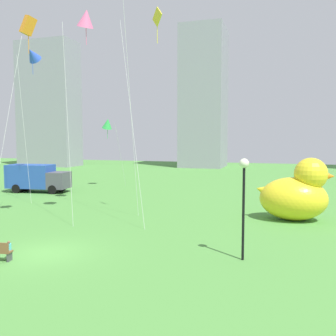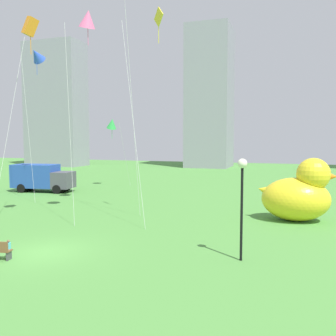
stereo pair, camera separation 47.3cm
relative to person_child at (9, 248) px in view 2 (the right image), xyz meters
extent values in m
plane|color=#4D8F3D|center=(0.97, 1.29, -0.48)|extent=(140.00, 140.00, 0.00)
cube|color=#47474C|center=(0.17, -0.18, -0.29)|extent=(0.15, 0.38, 0.39)
cylinder|color=silver|center=(-0.05, 0.00, -0.27)|extent=(0.10, 0.10, 0.43)
cylinder|color=silver|center=(0.05, 0.00, -0.27)|extent=(0.10, 0.10, 0.43)
cylinder|color=#4CBFC6|center=(0.00, 0.00, 0.11)|extent=(0.21, 0.21, 0.32)
sphere|color=brown|center=(0.00, 0.00, 0.33)|extent=(0.13, 0.13, 0.13)
ellipsoid|color=yellow|center=(12.71, 12.71, 0.99)|extent=(4.50, 3.33, 2.94)
sphere|color=yellow|center=(13.79, 12.71, 2.72)|extent=(2.19, 2.19, 2.19)
cone|color=orange|center=(14.77, 12.71, 2.61)|extent=(0.99, 0.99, 0.99)
cone|color=yellow|center=(10.75, 12.71, 1.47)|extent=(1.34, 1.17, 1.41)
cylinder|color=black|center=(10.33, 3.17, 1.67)|extent=(0.12, 0.12, 4.30)
sphere|color=#EAEACC|center=(10.33, 3.17, 3.99)|extent=(0.44, 0.44, 0.44)
cube|color=#264CA5|center=(-13.09, 18.63, 1.17)|extent=(4.81, 2.85, 2.40)
cube|color=#4C4C56|center=(-9.95, 19.03, 0.81)|extent=(2.05, 2.50, 1.68)
cylinder|color=black|center=(-10.15, 19.00, -0.03)|extent=(1.19, 2.49, 0.90)
cylinder|color=black|center=(-14.08, 18.51, -0.03)|extent=(1.19, 2.49, 0.90)
cube|color=gray|center=(-33.03, 50.75, 11.77)|extent=(11.43, 6.01, 24.50)
cube|color=gray|center=(-3.03, 57.49, 12.80)|extent=(8.10, 8.79, 26.56)
cylinder|color=silver|center=(-9.46, 13.24, 5.93)|extent=(1.74, 0.88, 12.84)
cone|color=blue|center=(-9.03, 14.10, 12.35)|extent=(1.14, 1.58, 1.55)
cylinder|color=blue|center=(-9.03, 14.10, 11.45)|extent=(0.04, 0.04, 1.60)
cylinder|color=silver|center=(-5.17, 6.09, 5.79)|extent=(0.13, 3.77, 12.56)
cube|color=orange|center=(-3.30, 6.14, 12.07)|extent=(1.16, 0.94, 1.34)
cylinder|color=orange|center=(-3.30, 6.14, 11.17)|extent=(0.04, 0.04, 1.60)
cylinder|color=silver|center=(-1.55, 7.57, 6.22)|extent=(1.77, 2.01, 13.42)
cone|color=pink|center=(-0.56, 8.44, 12.93)|extent=(1.79, 1.75, 1.41)
cylinder|color=pink|center=(-0.56, 8.44, 12.03)|extent=(0.04, 0.04, 1.60)
cylinder|color=silver|center=(-5.54, 24.52, 3.13)|extent=(0.17, 3.12, 7.24)
cone|color=green|center=(-7.09, 24.44, 6.75)|extent=(1.78, 1.76, 1.41)
cylinder|color=green|center=(-7.09, 24.44, 5.85)|extent=(0.04, 0.04, 1.60)
cylinder|color=silver|center=(2.62, 8.47, 6.27)|extent=(2.71, 2.59, 13.52)
cube|color=yellow|center=(3.90, 9.81, 13.03)|extent=(0.97, 0.91, 1.27)
cylinder|color=yellow|center=(3.90, 9.81, 12.13)|extent=(0.04, 0.04, 1.60)
cylinder|color=silver|center=(1.78, 9.96, 9.23)|extent=(0.63, 1.77, 19.42)
camera|label=1|loc=(12.05, -13.91, 5.13)|focal=39.89mm
camera|label=2|loc=(12.50, -13.76, 5.13)|focal=39.89mm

